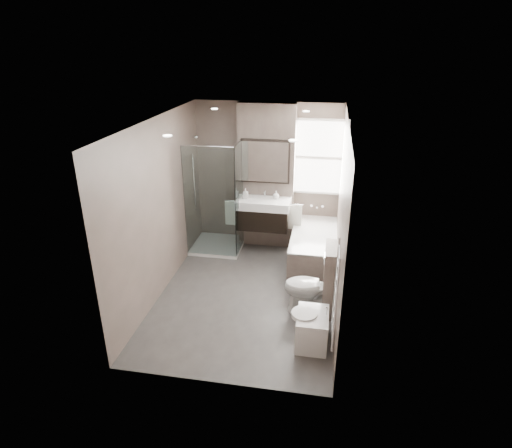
% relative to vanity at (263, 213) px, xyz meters
% --- Properties ---
extents(room, '(2.70, 3.90, 2.70)m').
position_rel_vanity_xyz_m(room, '(0.00, -1.43, 0.56)').
color(room, '#464340').
rests_on(room, ground).
extents(vanity_pier, '(1.00, 0.25, 2.60)m').
position_rel_vanity_xyz_m(vanity_pier, '(0.00, 0.35, 0.56)').
color(vanity_pier, '#665850').
rests_on(vanity_pier, ground).
extents(vanity, '(0.95, 0.47, 0.66)m').
position_rel_vanity_xyz_m(vanity, '(0.00, 0.00, 0.00)').
color(vanity, black).
rests_on(vanity, vanity_pier).
extents(mirror_cabinet, '(0.86, 0.08, 0.76)m').
position_rel_vanity_xyz_m(mirror_cabinet, '(0.00, 0.19, 0.89)').
color(mirror_cabinet, black).
rests_on(mirror_cabinet, vanity_pier).
extents(towel_left, '(0.24, 0.06, 0.44)m').
position_rel_vanity_xyz_m(towel_left, '(-0.56, -0.02, -0.02)').
color(towel_left, silver).
rests_on(towel_left, vanity_pier).
extents(towel_right, '(0.24, 0.06, 0.44)m').
position_rel_vanity_xyz_m(towel_right, '(0.56, -0.02, -0.02)').
color(towel_right, silver).
rests_on(towel_right, vanity_pier).
extents(shower_enclosure, '(0.90, 0.90, 2.00)m').
position_rel_vanity_xyz_m(shower_enclosure, '(-0.75, -0.08, -0.25)').
color(shower_enclosure, white).
rests_on(shower_enclosure, ground).
extents(bathtub, '(0.75, 1.60, 0.57)m').
position_rel_vanity_xyz_m(bathtub, '(0.92, -0.33, -0.43)').
color(bathtub, '#665850').
rests_on(bathtub, ground).
extents(window, '(0.98, 0.06, 1.33)m').
position_rel_vanity_xyz_m(window, '(0.90, 0.45, 0.93)').
color(window, white).
rests_on(window, room).
extents(toilet, '(0.79, 0.48, 0.78)m').
position_rel_vanity_xyz_m(toilet, '(0.97, -1.74, -0.35)').
color(toilet, white).
rests_on(toilet, ground).
extents(cistern_box, '(0.19, 0.55, 1.00)m').
position_rel_vanity_xyz_m(cistern_box, '(1.21, -1.68, -0.24)').
color(cistern_box, '#665850').
rests_on(cistern_box, ground).
extents(bidet, '(0.46, 0.54, 0.56)m').
position_rel_vanity_xyz_m(bidet, '(1.01, -2.45, -0.51)').
color(bidet, white).
rests_on(bidet, ground).
extents(towel_radiator, '(0.03, 0.49, 1.10)m').
position_rel_vanity_xyz_m(towel_radiator, '(1.25, -3.03, 0.38)').
color(towel_radiator, silver).
rests_on(towel_radiator, room).
extents(soap_bottle_a, '(0.08, 0.08, 0.18)m').
position_rel_vanity_xyz_m(soap_bottle_a, '(-0.31, -0.00, 0.35)').
color(soap_bottle_a, white).
rests_on(soap_bottle_a, vanity).
extents(soap_bottle_b, '(0.11, 0.11, 0.15)m').
position_rel_vanity_xyz_m(soap_bottle_b, '(0.21, 0.08, 0.33)').
color(soap_bottle_b, white).
rests_on(soap_bottle_b, vanity).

